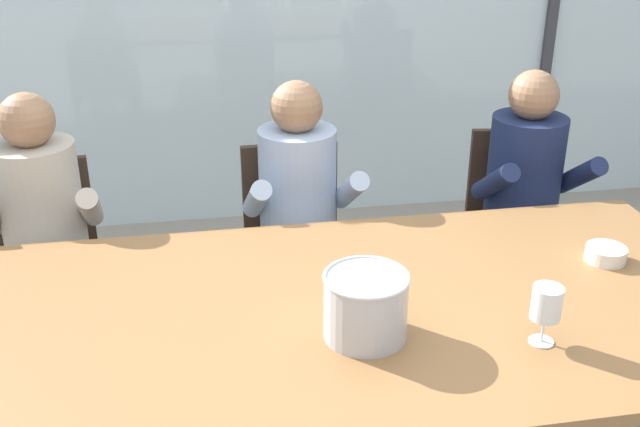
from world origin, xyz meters
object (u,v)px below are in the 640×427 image
at_px(chair_center, 516,213).
at_px(person_pale_blue_shirt, 302,209).
at_px(person_navy_polo, 530,192).
at_px(ice_bucket_primary, 366,305).
at_px(chair_left_of_center, 295,231).
at_px(tasting_bowl, 606,254).
at_px(person_beige_jumper, 42,227).
at_px(chair_near_curtain, 45,254).
at_px(wine_glass_near_bucket, 546,306).
at_px(dining_table, 340,323).

height_order(chair_center, person_pale_blue_shirt, person_pale_blue_shirt).
bearing_deg(person_navy_polo, ice_bucket_primary, -134.28).
relative_size(chair_left_of_center, tasting_bowl, 6.53).
bearing_deg(person_beige_jumper, chair_center, -0.87).
distance_m(person_pale_blue_shirt, tasting_bowl, 1.18).
xyz_separation_m(person_beige_jumper, tasting_bowl, (1.93, -0.73, 0.09)).
height_order(chair_near_curtain, ice_bucket_primary, ice_bucket_primary).
xyz_separation_m(tasting_bowl, wine_glass_near_bucket, (-0.42, -0.41, 0.09)).
distance_m(person_beige_jumper, ice_bucket_primary, 1.47).
xyz_separation_m(dining_table, tasting_bowl, (0.93, 0.14, 0.08)).
xyz_separation_m(chair_center, tasting_bowl, (-0.10, -0.90, 0.26)).
bearing_deg(chair_center, chair_left_of_center, -170.55).
bearing_deg(person_navy_polo, person_pale_blue_shirt, 179.08).
bearing_deg(tasting_bowl, chair_left_of_center, 136.35).
bearing_deg(person_navy_polo, chair_near_curtain, 175.83).
height_order(person_pale_blue_shirt, wine_glass_near_bucket, person_pale_blue_shirt).
bearing_deg(chair_near_curtain, dining_table, -51.01).
xyz_separation_m(chair_center, person_navy_polo, (-0.03, -0.17, 0.17)).
bearing_deg(person_pale_blue_shirt, chair_near_curtain, 170.00).
xyz_separation_m(person_pale_blue_shirt, tasting_bowl, (0.92, -0.73, 0.09)).
bearing_deg(person_pale_blue_shirt, dining_table, -94.65).
xyz_separation_m(chair_center, ice_bucket_primary, (-1.00, -1.19, 0.34)).
distance_m(person_navy_polo, tasting_bowl, 0.74).
distance_m(chair_left_of_center, person_navy_polo, 1.03).
height_order(dining_table, tasting_bowl, tasting_bowl).
distance_m(dining_table, tasting_bowl, 0.95).
relative_size(dining_table, person_beige_jumper, 2.11).
xyz_separation_m(person_pale_blue_shirt, person_navy_polo, (0.99, -0.00, 0.00)).
distance_m(tasting_bowl, wine_glass_near_bucket, 0.59).
bearing_deg(person_beige_jumper, chair_left_of_center, 2.94).
bearing_deg(chair_near_curtain, wine_glass_near_bucket, -46.56).
xyz_separation_m(person_beige_jumper, ice_bucket_primary, (1.04, -1.03, 0.16)).
bearing_deg(chair_center, person_pale_blue_shirt, -162.20).
xyz_separation_m(chair_left_of_center, chair_center, (1.03, 0.02, 0.00)).
bearing_deg(ice_bucket_primary, chair_center, 50.12).
relative_size(chair_center, wine_glass_near_bucket, 5.04).
height_order(dining_table, wine_glass_near_bucket, wine_glass_near_bucket).
xyz_separation_m(chair_left_of_center, wine_glass_near_bucket, (0.51, -1.29, 0.35)).
distance_m(ice_bucket_primary, tasting_bowl, 0.94).
relative_size(person_beige_jumper, ice_bucket_primary, 4.97).
bearing_deg(tasting_bowl, chair_center, 83.48).
height_order(chair_center, person_navy_polo, person_navy_polo).
distance_m(chair_center, person_pale_blue_shirt, 1.05).
bearing_deg(chair_near_curtain, person_beige_jumper, -82.12).
height_order(chair_left_of_center, ice_bucket_primary, ice_bucket_primary).
bearing_deg(chair_center, chair_near_curtain, -170.05).
height_order(dining_table, chair_left_of_center, chair_left_of_center).
height_order(chair_near_curtain, person_navy_polo, person_navy_polo).
bearing_deg(wine_glass_near_bucket, tasting_bowl, 44.35).
height_order(dining_table, ice_bucket_primary, ice_bucket_primary).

